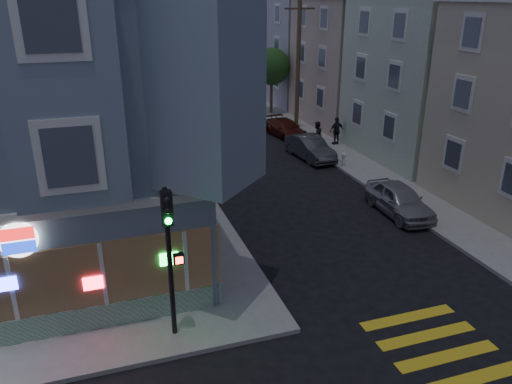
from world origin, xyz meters
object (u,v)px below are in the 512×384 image
utility_pole (298,65)px  parked_car_b (310,148)px  street_tree_near (272,67)px  parked_car_c (286,128)px  pedestrian_a (317,135)px  parked_car_d (241,113)px  parked_car_a (399,200)px  traffic_signal (169,240)px  street_tree_far (243,56)px  pedestrian_b (337,131)px  fire_hydrant (344,159)px

utility_pole → parked_car_b: utility_pole is taller
street_tree_near → parked_car_c: street_tree_near is taller
pedestrian_a → parked_car_d: pedestrian_a is taller
parked_car_a → traffic_signal: size_ratio=0.91×
street_tree_far → traffic_signal: street_tree_far is taller
pedestrian_b → parked_car_c: pedestrian_b is taller
utility_pole → traffic_signal: size_ratio=1.97×
parked_car_b → fire_hydrant: 2.62m
traffic_signal → pedestrian_b: bearing=50.3°
street_tree_far → parked_car_c: bearing=-95.6°
utility_pole → street_tree_far: 14.03m
parked_car_a → parked_car_b: size_ratio=0.99×
utility_pole → pedestrian_b: (1.00, -4.48, -3.73)m
fire_hydrant → parked_car_c: bearing=94.5°
street_tree_near → parked_car_a: size_ratio=1.27×
parked_car_a → street_tree_far: bearing=89.3°
parked_car_b → parked_car_d: size_ratio=0.89×
street_tree_near → parked_car_d: (-3.17, -1.72, -3.27)m
pedestrian_b → traffic_signal: (-13.57, -16.62, 2.18)m
pedestrian_b → parked_car_c: bearing=-65.9°
parked_car_b → parked_car_c: 5.22m
parked_car_a → parked_car_d: parked_car_a is taller
fire_hydrant → parked_car_b: bearing=113.7°
parked_car_a → fire_hydrant: bearing=87.0°
street_tree_near → parked_car_d: size_ratio=1.11×
street_tree_near → street_tree_far: bearing=90.0°
parked_car_a → parked_car_c: 14.15m
pedestrian_a → fire_hydrant: bearing=69.3°
pedestrian_b → parked_car_b: pedestrian_b is taller
street_tree_near → pedestrian_b: street_tree_near is taller
street_tree_far → parked_car_b: street_tree_far is taller
traffic_signal → fire_hydrant: 17.30m
parked_car_d → fire_hydrant: size_ratio=5.76×
utility_pole → parked_car_a: utility_pole is taller
fire_hydrant → parked_car_d: bearing=99.8°
parked_car_b → traffic_signal: bearing=-131.5°
parked_car_c → parked_car_d: parked_car_d is taller
utility_pole → fire_hydrant: bearing=-94.6°
utility_pole → street_tree_near: bearing=88.1°
pedestrian_a → parked_car_b: size_ratio=0.42×
street_tree_far → traffic_signal: (-12.77, -35.10, -0.69)m
pedestrian_a → parked_car_d: size_ratio=0.37×
parked_car_a → utility_pole: bearing=87.4°
street_tree_far → parked_car_d: (-3.17, -9.72, -3.27)m
street_tree_near → parked_car_b: 12.96m
pedestrian_b → fire_hydrant: (-1.70, -4.32, -0.48)m
parked_car_d → pedestrian_a: bearing=-70.4°
parked_car_d → fire_hydrant: (2.27, -13.07, -0.08)m
utility_pole → parked_car_a: 15.94m
parked_car_a → traffic_signal: 12.90m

